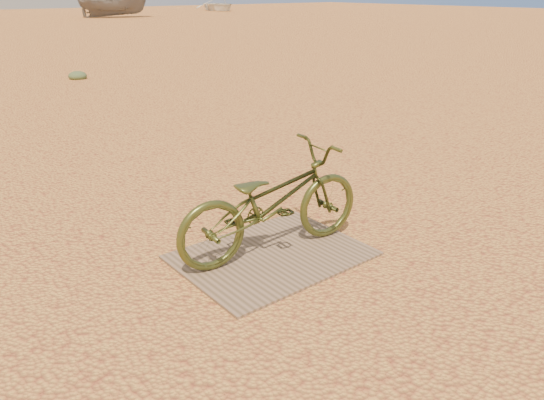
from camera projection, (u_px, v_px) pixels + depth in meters
ground at (268, 236)px, 4.93m from camera, size 120.00×120.00×0.00m
plywood_board at (272, 255)px, 4.55m from camera, size 1.55×1.16×0.02m
bicycle at (272, 201)px, 4.44m from camera, size 1.81×0.80×0.92m
boat_mid_right at (114, 3)px, 40.36m from camera, size 5.81×3.84×2.10m
boat_far_right at (218, 5)px, 52.31m from camera, size 4.52×5.64×1.04m
kale_b at (78, 79)px, 13.41m from camera, size 0.45×0.45×0.25m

